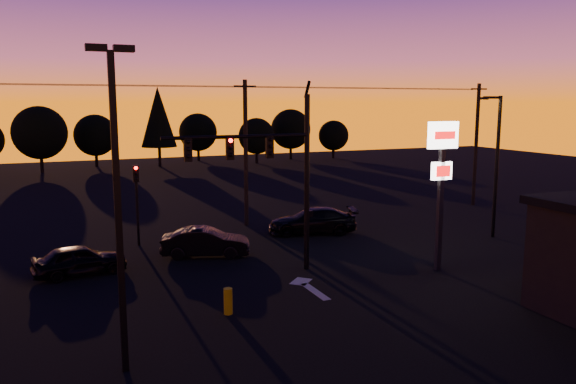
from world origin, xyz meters
name	(u,v)px	position (x,y,z in m)	size (l,w,h in m)	color
ground	(315,301)	(0.00, 0.00, 0.00)	(120.00, 120.00, 0.00)	black
lane_arrow	(308,287)	(0.50, 1.67, 0.01)	(1.20, 3.10, 0.01)	beige
traffic_signal_mast	(274,165)	(-0.10, 3.99, 4.94)	(6.79, 0.52, 8.58)	black
secondary_signal	(137,193)	(-5.00, 11.49, 2.86)	(0.30, 0.31, 4.35)	black
parking_lot_light	(117,190)	(-7.50, -3.00, 5.27)	(1.25, 0.30, 9.14)	black
pylon_sign	(442,164)	(7.00, 1.50, 4.91)	(1.50, 0.28, 6.80)	black
streetlight	(496,160)	(13.91, 5.50, 4.42)	(1.55, 0.35, 8.00)	black
utility_pole_1	(246,152)	(2.00, 14.00, 4.59)	(1.40, 0.26, 9.00)	black
utility_pole_2	(476,144)	(20.00, 14.00, 4.59)	(1.40, 0.26, 9.00)	black
power_wires	(245,87)	(2.00, 14.00, 8.57)	(36.00, 1.22, 0.07)	black
bollard	(228,301)	(-3.49, 0.03, 0.48)	(0.32, 0.32, 0.97)	#B4A307
tree_2	(40,133)	(-10.00, 48.00, 4.37)	(5.77, 5.78, 7.26)	black
tree_3	(95,135)	(-4.00, 52.00, 3.75)	(4.95, 4.95, 6.22)	black
tree_4	(158,117)	(3.00, 49.00, 5.93)	(4.18, 4.18, 9.50)	black
tree_5	(198,132)	(9.00, 54.00, 3.75)	(4.95, 4.95, 6.22)	black
tree_6	(256,136)	(15.00, 48.00, 3.43)	(4.54, 4.54, 5.71)	black
tree_7	(291,129)	(21.00, 51.00, 4.06)	(5.36, 5.36, 6.74)	black
tree_8	(334,136)	(27.00, 50.00, 3.12)	(4.12, 4.12, 5.19)	black
car_left	(80,260)	(-8.19, 7.16, 0.69)	(1.62, 4.03, 1.37)	black
car_mid	(206,242)	(-2.22, 7.96, 0.72)	(1.52, 4.37, 1.44)	black
car_right	(312,221)	(4.85, 10.39, 0.75)	(2.10, 5.17, 1.50)	black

